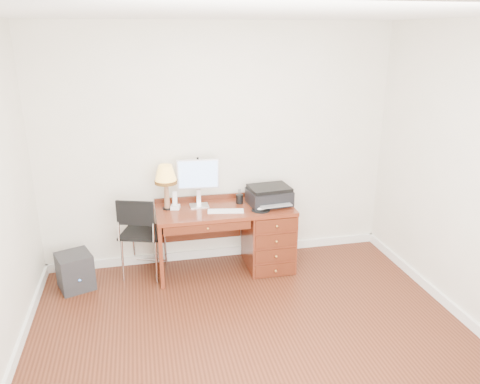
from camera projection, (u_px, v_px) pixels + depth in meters
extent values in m
plane|color=#3C190D|center=(255.00, 343.00, 4.08)|extent=(4.00, 4.00, 0.00)
plane|color=silver|center=(219.00, 147.00, 5.26)|extent=(4.00, 0.00, 4.00)
plane|color=silver|center=(480.00, 182.00, 4.05)|extent=(0.00, 3.50, 3.50)
plane|color=white|center=(259.00, 13.00, 3.21)|extent=(4.00, 4.00, 0.00)
cube|color=white|center=(220.00, 252.00, 5.67)|extent=(4.00, 0.03, 0.10)
cube|color=white|center=(10.00, 372.00, 3.67)|extent=(0.03, 3.50, 0.10)
cube|color=white|center=(456.00, 311.00, 4.47)|extent=(0.03, 3.50, 0.10)
cube|color=maroon|center=(225.00, 210.00, 5.14)|extent=(1.50, 0.65, 0.04)
cube|color=maroon|center=(268.00, 237.00, 5.36)|extent=(0.50, 0.61, 0.71)
cube|color=maroon|center=(160.00, 247.00, 5.11)|extent=(0.04, 0.61, 0.71)
cube|color=#511F10|center=(200.00, 224.00, 5.45)|extent=(0.96, 0.03, 0.39)
cube|color=#511F10|center=(208.00, 228.00, 4.83)|extent=(0.91, 0.03, 0.09)
sphere|color=#BF8C3F|center=(276.00, 249.00, 5.05)|extent=(0.03, 0.03, 0.03)
cube|color=silver|center=(199.00, 205.00, 5.18)|extent=(0.21, 0.16, 0.01)
cube|color=silver|center=(198.00, 196.00, 5.19)|extent=(0.05, 0.03, 0.17)
cube|color=silver|center=(198.00, 174.00, 5.09)|extent=(0.46, 0.07, 0.33)
cube|color=#4C8CF2|center=(198.00, 174.00, 5.07)|extent=(0.42, 0.04, 0.29)
cube|color=white|center=(226.00, 211.00, 5.02)|extent=(0.40, 0.17, 0.01)
cylinder|color=black|center=(261.00, 210.00, 5.05)|extent=(0.20, 0.20, 0.01)
ellipsoid|color=white|center=(261.00, 208.00, 5.05)|extent=(0.09, 0.06, 0.03)
cube|color=black|center=(269.00, 197.00, 5.23)|extent=(0.49, 0.40, 0.16)
cube|color=black|center=(269.00, 188.00, 5.20)|extent=(0.47, 0.38, 0.04)
cylinder|color=black|center=(167.00, 208.00, 5.09)|extent=(0.10, 0.10, 0.02)
cone|color=#976647|center=(167.00, 195.00, 5.04)|extent=(0.06, 0.06, 0.29)
cone|color=#FDC150|center=(166.00, 174.00, 4.97)|extent=(0.24, 0.24, 0.18)
cylinder|color=#593814|center=(166.00, 182.00, 5.00)|extent=(0.24, 0.24, 0.04)
cube|color=white|center=(175.00, 207.00, 5.09)|extent=(0.11, 0.11, 0.04)
cube|color=white|center=(175.00, 199.00, 5.06)|extent=(0.06, 0.07, 0.16)
cylinder|color=black|center=(239.00, 199.00, 5.25)|extent=(0.08, 0.08, 0.10)
cube|color=black|center=(143.00, 232.00, 5.13)|extent=(0.56, 0.56, 0.03)
cube|color=black|center=(142.00, 213.00, 4.83)|extent=(0.39, 0.15, 0.26)
cylinder|color=silver|center=(128.00, 247.00, 5.34)|extent=(0.02, 0.02, 0.50)
cylinder|color=silver|center=(161.00, 244.00, 5.42)|extent=(0.02, 0.02, 0.50)
cylinder|color=silver|center=(127.00, 262.00, 5.00)|extent=(0.02, 0.02, 0.50)
cylinder|color=silver|center=(163.00, 259.00, 5.07)|extent=(0.02, 0.02, 0.50)
cylinder|color=silver|center=(124.00, 222.00, 4.82)|extent=(0.02, 0.02, 0.44)
cylinder|color=silver|center=(160.00, 219.00, 4.90)|extent=(0.02, 0.02, 0.44)
cube|color=black|center=(75.00, 271.00, 4.92)|extent=(0.43, 0.43, 0.39)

